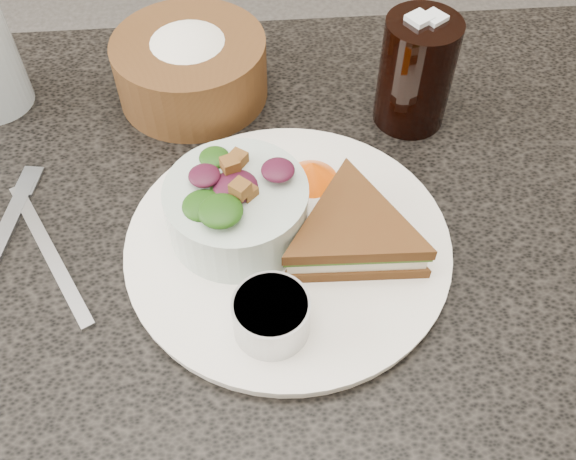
{
  "coord_description": "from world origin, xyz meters",
  "views": [
    {
      "loc": [
        0.04,
        -0.4,
        1.25
      ],
      "look_at": [
        0.07,
        -0.03,
        0.78
      ],
      "focal_mm": 40.0,
      "sensor_mm": 36.0,
      "label": 1
    }
  ],
  "objects_px": {
    "salad_bowl": "(236,202)",
    "bread_basket": "(190,59)",
    "sandwich": "(353,234)",
    "dining_table": "(241,389)",
    "dinner_plate": "(288,245)",
    "cola_glass": "(417,68)",
    "dressing_ramekin": "(271,316)"
  },
  "relations": [
    {
      "from": "salad_bowl",
      "to": "dressing_ramekin",
      "type": "height_order",
      "value": "salad_bowl"
    },
    {
      "from": "dinner_plate",
      "to": "bread_basket",
      "type": "height_order",
      "value": "bread_basket"
    },
    {
      "from": "salad_bowl",
      "to": "bread_basket",
      "type": "bearing_deg",
      "value": 101.78
    },
    {
      "from": "dining_table",
      "to": "cola_glass",
      "type": "distance_m",
      "value": 0.52
    },
    {
      "from": "dining_table",
      "to": "dinner_plate",
      "type": "xyz_separation_m",
      "value": [
        0.07,
        -0.03,
        0.38
      ]
    },
    {
      "from": "sandwich",
      "to": "cola_glass",
      "type": "height_order",
      "value": "cola_glass"
    },
    {
      "from": "dining_table",
      "to": "dinner_plate",
      "type": "distance_m",
      "value": 0.39
    },
    {
      "from": "dinner_plate",
      "to": "bread_basket",
      "type": "distance_m",
      "value": 0.26
    },
    {
      "from": "salad_bowl",
      "to": "dining_table",
      "type": "bearing_deg",
      "value": 155.38
    },
    {
      "from": "sandwich",
      "to": "dressing_ramekin",
      "type": "distance_m",
      "value": 0.11
    },
    {
      "from": "dining_table",
      "to": "sandwich",
      "type": "height_order",
      "value": "sandwich"
    },
    {
      "from": "dining_table",
      "to": "bread_basket",
      "type": "xyz_separation_m",
      "value": [
        -0.03,
        0.21,
        0.42
      ]
    },
    {
      "from": "salad_bowl",
      "to": "bread_basket",
      "type": "height_order",
      "value": "bread_basket"
    },
    {
      "from": "dining_table",
      "to": "bread_basket",
      "type": "relative_size",
      "value": 5.77
    },
    {
      "from": "dinner_plate",
      "to": "cola_glass",
      "type": "relative_size",
      "value": 2.24
    },
    {
      "from": "salad_bowl",
      "to": "dressing_ramekin",
      "type": "bearing_deg",
      "value": -77.83
    },
    {
      "from": "dressing_ramekin",
      "to": "dining_table",
      "type": "bearing_deg",
      "value": 110.2
    },
    {
      "from": "dinner_plate",
      "to": "bread_basket",
      "type": "relative_size",
      "value": 1.76
    },
    {
      "from": "dining_table",
      "to": "bread_basket",
      "type": "bearing_deg",
      "value": 96.83
    },
    {
      "from": "bread_basket",
      "to": "cola_glass",
      "type": "distance_m",
      "value": 0.25
    },
    {
      "from": "dining_table",
      "to": "bread_basket",
      "type": "distance_m",
      "value": 0.47
    },
    {
      "from": "salad_bowl",
      "to": "bread_basket",
      "type": "xyz_separation_m",
      "value": [
        -0.05,
        0.22,
        -0.0
      ]
    },
    {
      "from": "dining_table",
      "to": "salad_bowl",
      "type": "xyz_separation_m",
      "value": [
        0.02,
        -0.01,
        0.43
      ]
    },
    {
      "from": "sandwich",
      "to": "dressing_ramekin",
      "type": "height_order",
      "value": "sandwich"
    },
    {
      "from": "dinner_plate",
      "to": "cola_glass",
      "type": "bearing_deg",
      "value": 49.34
    },
    {
      "from": "sandwich",
      "to": "bread_basket",
      "type": "relative_size",
      "value": 0.89
    },
    {
      "from": "sandwich",
      "to": "salad_bowl",
      "type": "bearing_deg",
      "value": 165.0
    },
    {
      "from": "dinner_plate",
      "to": "sandwich",
      "type": "relative_size",
      "value": 1.97
    },
    {
      "from": "dining_table",
      "to": "dressing_ramekin",
      "type": "xyz_separation_m",
      "value": [
        0.04,
        -0.12,
        0.41
      ]
    },
    {
      "from": "salad_bowl",
      "to": "dressing_ramekin",
      "type": "relative_size",
      "value": 2.02
    },
    {
      "from": "dressing_ramekin",
      "to": "sandwich",
      "type": "bearing_deg",
      "value": 44.72
    },
    {
      "from": "bread_basket",
      "to": "cola_glass",
      "type": "bearing_deg",
      "value": -14.26
    }
  ]
}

